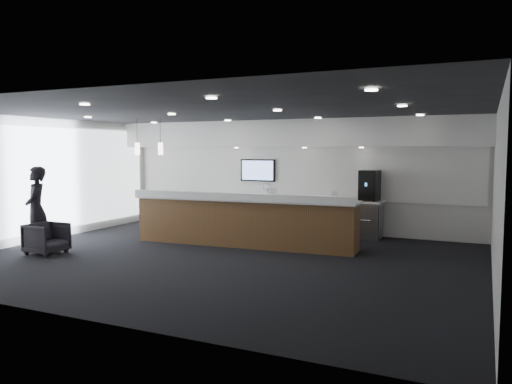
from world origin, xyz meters
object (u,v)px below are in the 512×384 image
at_px(lounge_guest, 36,209).
at_px(armchair, 47,238).
at_px(service_counter, 244,221).
at_px(coffee_machine, 370,186).

bearing_deg(lounge_guest, armchair, 29.46).
distance_m(service_counter, lounge_guest, 4.60).
bearing_deg(lounge_guest, service_counter, 82.44).
bearing_deg(armchair, service_counter, -51.11).
bearing_deg(lounge_guest, coffee_machine, 86.66).
xyz_separation_m(coffee_machine, armchair, (-5.84, -4.81, -1.00)).
bearing_deg(coffee_machine, service_counter, -132.93).
xyz_separation_m(service_counter, coffee_machine, (2.43, 2.19, 0.76)).
bearing_deg(service_counter, lounge_guest, -151.85).
height_order(coffee_machine, lounge_guest, lounge_guest).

